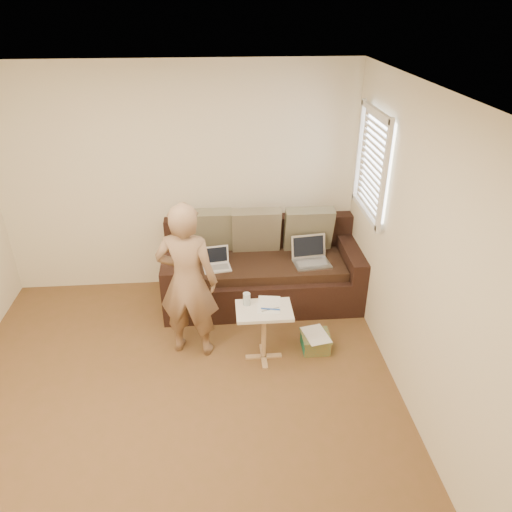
{
  "coord_description": "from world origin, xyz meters",
  "views": [
    {
      "loc": [
        0.44,
        -2.94,
        3.17
      ],
      "look_at": [
        0.8,
        1.4,
        0.78
      ],
      "focal_mm": 33.75,
      "sensor_mm": 36.0,
      "label": 1
    }
  ],
  "objects_px": {
    "laptop_white": "(217,269)",
    "sofa": "(262,267)",
    "person": "(187,282)",
    "side_table": "(264,334)",
    "laptop_silver": "(312,264)",
    "drinking_glass": "(247,299)",
    "striped_box": "(315,342)"
  },
  "relations": [
    {
      "from": "laptop_white",
      "to": "striped_box",
      "type": "relative_size",
      "value": 1.04
    },
    {
      "from": "side_table",
      "to": "drinking_glass",
      "type": "distance_m",
      "value": 0.39
    },
    {
      "from": "laptop_silver",
      "to": "person",
      "type": "height_order",
      "value": "person"
    },
    {
      "from": "laptop_silver",
      "to": "side_table",
      "type": "relative_size",
      "value": 0.69
    },
    {
      "from": "drinking_glass",
      "to": "striped_box",
      "type": "relative_size",
      "value": 0.42
    },
    {
      "from": "laptop_silver",
      "to": "sofa",
      "type": "bearing_deg",
      "value": 158.2
    },
    {
      "from": "laptop_white",
      "to": "striped_box",
      "type": "xyz_separation_m",
      "value": [
        0.96,
        -0.8,
        -0.43
      ]
    },
    {
      "from": "sofa",
      "to": "person",
      "type": "distance_m",
      "value": 1.22
    },
    {
      "from": "laptop_white",
      "to": "person",
      "type": "xyz_separation_m",
      "value": [
        -0.27,
        -0.7,
        0.28
      ]
    },
    {
      "from": "person",
      "to": "drinking_glass",
      "type": "distance_m",
      "value": 0.58
    },
    {
      "from": "striped_box",
      "to": "laptop_silver",
      "type": "bearing_deg",
      "value": 83.56
    },
    {
      "from": "person",
      "to": "striped_box",
      "type": "relative_size",
      "value": 5.64
    },
    {
      "from": "sofa",
      "to": "person",
      "type": "bearing_deg",
      "value": -132.55
    },
    {
      "from": "drinking_glass",
      "to": "striped_box",
      "type": "distance_m",
      "value": 0.88
    },
    {
      "from": "side_table",
      "to": "sofa",
      "type": "bearing_deg",
      "value": 85.62
    },
    {
      "from": "sofa",
      "to": "side_table",
      "type": "bearing_deg",
      "value": -94.38
    },
    {
      "from": "laptop_white",
      "to": "sofa",
      "type": "bearing_deg",
      "value": 8.45
    },
    {
      "from": "laptop_white",
      "to": "laptop_silver",
      "type": "bearing_deg",
      "value": -7.76
    },
    {
      "from": "person",
      "to": "sofa",
      "type": "bearing_deg",
      "value": -120.0
    },
    {
      "from": "side_table",
      "to": "drinking_glass",
      "type": "height_order",
      "value": "drinking_glass"
    },
    {
      "from": "sofa",
      "to": "drinking_glass",
      "type": "xyz_separation_m",
      "value": [
        -0.24,
        -0.95,
        0.21
      ]
    },
    {
      "from": "person",
      "to": "side_table",
      "type": "bearing_deg",
      "value": 177.63
    },
    {
      "from": "sofa",
      "to": "laptop_silver",
      "type": "height_order",
      "value": "sofa"
    },
    {
      "from": "laptop_white",
      "to": "side_table",
      "type": "distance_m",
      "value": 1.01
    },
    {
      "from": "drinking_glass",
      "to": "person",
      "type": "bearing_deg",
      "value": 170.22
    },
    {
      "from": "striped_box",
      "to": "drinking_glass",
      "type": "bearing_deg",
      "value": 179.31
    },
    {
      "from": "sofa",
      "to": "drinking_glass",
      "type": "distance_m",
      "value": 1.0
    },
    {
      "from": "drinking_glass",
      "to": "side_table",
      "type": "bearing_deg",
      "value": -30.78
    },
    {
      "from": "person",
      "to": "drinking_glass",
      "type": "bearing_deg",
      "value": -177.23
    },
    {
      "from": "laptop_silver",
      "to": "person",
      "type": "bearing_deg",
      "value": -158.88
    },
    {
      "from": "sofa",
      "to": "person",
      "type": "xyz_separation_m",
      "value": [
        -0.78,
        -0.85,
        0.37
      ]
    },
    {
      "from": "sofa",
      "to": "striped_box",
      "type": "distance_m",
      "value": 1.11
    }
  ]
}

